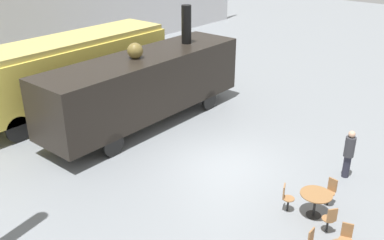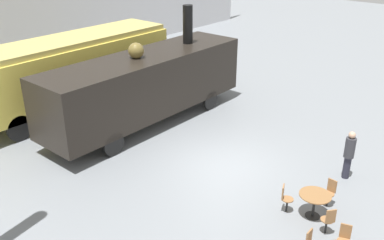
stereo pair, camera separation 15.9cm
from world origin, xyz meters
name	(u,v)px [view 1 (the left image)]	position (x,y,z in m)	size (l,w,h in m)	color
ground_plane	(221,164)	(0.00, 0.00, 0.00)	(80.00, 80.00, 0.00)	gray
passenger_coach_vintage	(64,69)	(-0.50, 8.41, 2.00)	(10.55, 2.55, 3.34)	#E0C64C
steam_locomotive	(146,83)	(0.88, 4.61, 1.81)	(9.70, 2.48, 4.70)	black
cafe_table_near	(316,198)	(-0.67, -3.90, 0.61)	(0.93, 0.93, 0.75)	black
cafe_chair_0	(286,196)	(-0.99, -3.12, 0.51)	(0.38, 0.40, 0.87)	black
cafe_chair_1	(330,218)	(-1.18, -4.56, 0.51)	(0.40, 0.40, 0.87)	black
cafe_chair_2	(331,190)	(0.16, -4.00, 0.51)	(0.37, 0.36, 0.87)	black
cafe_chair_5	(346,236)	(-1.64, -5.20, 0.51)	(0.39, 0.37, 0.87)	black
visitor_person	(349,152)	(2.05, -3.77, 0.94)	(0.34, 0.34, 1.73)	#262633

